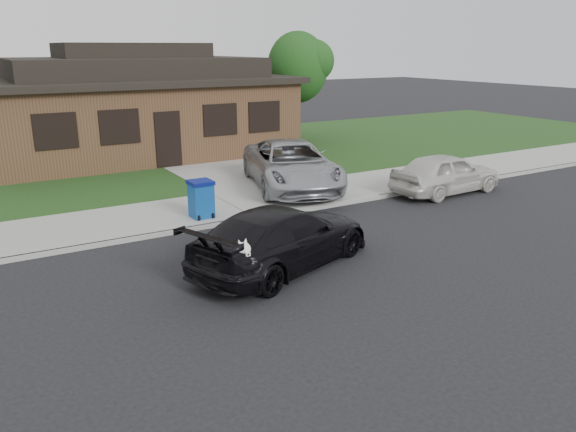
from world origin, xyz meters
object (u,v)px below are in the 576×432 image
sedan (282,237)px  minivan (292,165)px  recycling_bin (201,199)px  white_compact (446,173)px

sedan → minivan: (3.62, 5.60, 0.22)m
minivan → recycling_bin: (-3.84, -1.56, -0.26)m
white_compact → minivan: bearing=54.6°
sedan → recycling_bin: sedan is taller
white_compact → recycling_bin: 8.14m
sedan → white_compact: size_ratio=1.27×
sedan → recycling_bin: 4.04m
sedan → white_compact: bearing=-90.1°
recycling_bin → sedan: bearing=-87.6°
white_compact → recycling_bin: white_compact is taller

